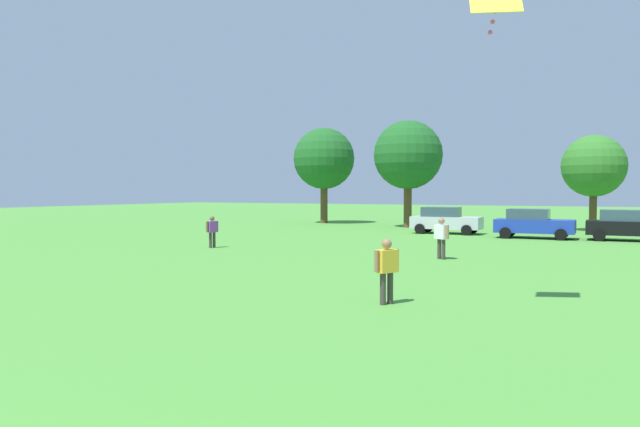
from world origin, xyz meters
TOP-DOWN VIEW (x-y plane):
  - ground_plane at (0.00, 30.00)m, footprint 160.00×160.00m
  - adult_bystander at (1.64, 12.96)m, footprint 0.50×0.67m
  - bystander_near_trees at (0.39, 22.79)m, footprint 0.68×0.54m
  - bystander_midfield at (-10.63, 22.62)m, footprint 0.39×0.70m
  - kite at (4.10, 12.95)m, footprint 1.21×0.85m
  - parked_car_silver_0 at (-3.03, 36.73)m, footprint 4.30×2.02m
  - parked_car_blue_1 at (2.40, 35.30)m, footprint 4.30×2.02m
  - parked_car_black_2 at (7.22, 35.69)m, footprint 4.30×2.02m
  - tree_far_left at (-15.23, 44.31)m, footprint 5.10×5.10m
  - tree_left at (-7.13, 41.78)m, footprint 5.06×5.06m
  - tree_center at (5.28, 43.19)m, footprint 4.13×4.13m

SIDE VIEW (x-z plane):
  - ground_plane at x=0.00m, z-range 0.00..0.00m
  - parked_car_silver_0 at x=-3.03m, z-range 0.02..1.70m
  - parked_car_blue_1 at x=2.40m, z-range 0.02..1.70m
  - parked_car_black_2 at x=7.22m, z-range 0.02..1.70m
  - bystander_midfield at x=-10.63m, z-range 0.14..1.66m
  - adult_bystander at x=1.64m, z-range 0.15..1.72m
  - bystander_near_trees at x=0.39m, z-range 0.15..1.80m
  - tree_center at x=5.28m, z-range 1.13..7.56m
  - tree_left at x=-7.13m, z-range 1.38..9.27m
  - tree_far_left at x=-15.23m, z-range 1.39..9.34m
  - kite at x=4.10m, z-range 6.26..7.35m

